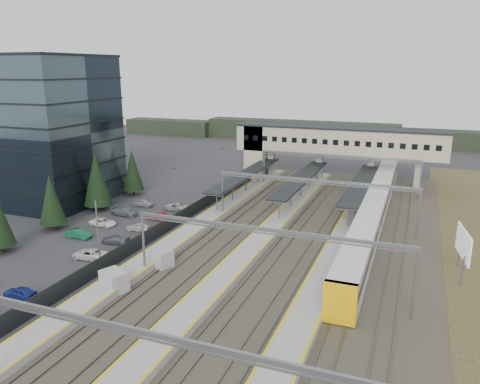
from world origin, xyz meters
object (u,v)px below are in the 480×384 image
at_px(train, 375,208).
at_px(billboard, 463,245).
at_px(relay_cabin_near, 114,282).
at_px(office_building, 32,129).
at_px(relay_cabin_far, 162,259).
at_px(footbridge, 324,143).

relative_size(train, billboard, 10.13).
distance_m(relay_cabin_near, train, 39.59).
bearing_deg(billboard, office_building, 173.14).
height_order(relay_cabin_far, train, train).
relative_size(office_building, train, 0.39).
relative_size(office_building, relay_cabin_near, 7.41).
relative_size(office_building, relay_cabin_far, 8.52).
distance_m(office_building, relay_cabin_near, 43.19).
xyz_separation_m(relay_cabin_near, train, (22.49, 32.56, 1.02)).
bearing_deg(train, billboard, -55.75).
distance_m(relay_cabin_far, billboard, 33.36).
xyz_separation_m(office_building, billboard, (66.68, -8.03, -8.58)).
bearing_deg(footbridge, billboard, -58.86).
distance_m(office_building, billboard, 67.70).
xyz_separation_m(office_building, relay_cabin_far, (34.90, -17.88, -11.13)).
distance_m(relay_cabin_far, footbridge, 49.17).
bearing_deg(billboard, train, 124.25).
xyz_separation_m(train, billboard, (10.68, -15.68, 1.46)).
height_order(office_building, train, office_building).
relative_size(relay_cabin_near, relay_cabin_far, 1.15).
height_order(relay_cabin_near, train, train).
bearing_deg(billboard, footbridge, 121.14).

